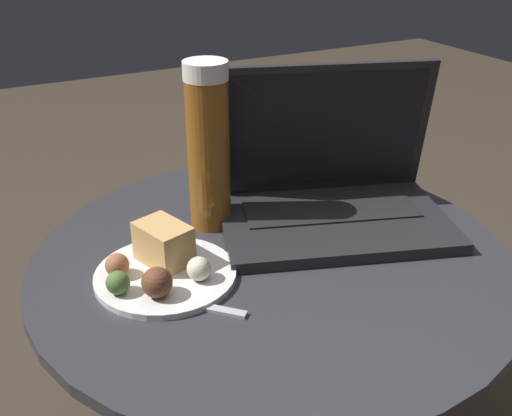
# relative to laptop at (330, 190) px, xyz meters

# --- Properties ---
(table) EXTENTS (0.69, 0.69, 0.50)m
(table) POSITION_rel_laptop_xyz_m (-0.13, -0.05, -0.18)
(table) COLOR #515156
(table) RESTS_ON ground_plane
(laptop) EXTENTS (0.40, 0.33, 0.24)m
(laptop) POSITION_rel_laptop_xyz_m (0.00, 0.00, 0.00)
(laptop) COLOR #232326
(laptop) RESTS_ON table
(beer_glass) EXTENTS (0.06, 0.06, 0.26)m
(beer_glass) POSITION_rel_laptop_xyz_m (-0.17, 0.07, 0.08)
(beer_glass) COLOR brown
(beer_glass) RESTS_ON table
(snack_plate) EXTENTS (0.19, 0.19, 0.07)m
(snack_plate) POSITION_rel_laptop_xyz_m (-0.29, -0.04, -0.03)
(snack_plate) COLOR silver
(snack_plate) RESTS_ON table
(fork) EXTENTS (0.13, 0.14, 0.00)m
(fork) POSITION_rel_laptop_xyz_m (-0.30, -0.10, -0.05)
(fork) COLOR #B2B2B7
(fork) RESTS_ON table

